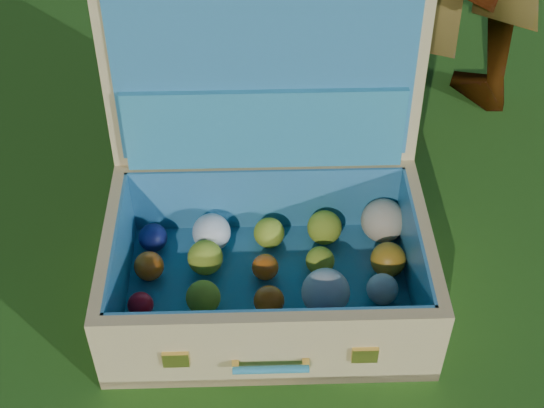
{
  "coord_description": "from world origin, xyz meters",
  "views": [
    {
      "loc": [
        0.15,
        -0.9,
        1.28
      ],
      "look_at": [
        0.03,
        0.24,
        0.2
      ],
      "focal_mm": 50.0,
      "sensor_mm": 36.0,
      "label": 1
    }
  ],
  "objects": [
    {
      "name": "ground",
      "position": [
        0.0,
        0.0,
        0.0
      ],
      "size": [
        60.0,
        60.0,
        0.0
      ],
      "primitive_type": "plane",
      "color": "#215114",
      "rests_on": "ground"
    },
    {
      "name": "suitcase",
      "position": [
        0.03,
        0.24,
        0.18
      ],
      "size": [
        0.72,
        0.6,
        0.64
      ],
      "rotation": [
        0.0,
        0.0,
        0.13
      ],
      "color": "#DCBC76",
      "rests_on": "ground"
    }
  ]
}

